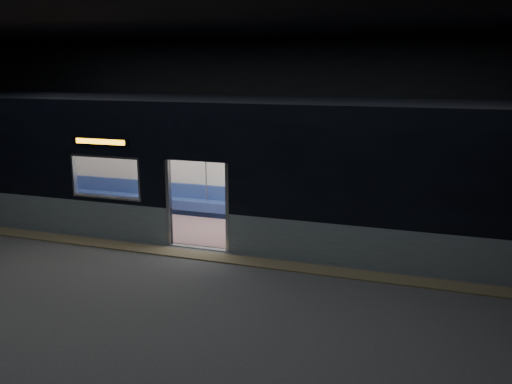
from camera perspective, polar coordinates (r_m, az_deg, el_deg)
The scene contains 7 objects.
station_floor at distance 11.82m, azimuth -8.20°, elevation -7.45°, with size 24.00×14.00×0.01m, color #47494C.
station_envelope at distance 11.09m, azimuth -8.82°, elevation 10.61°, with size 24.00×14.00×5.00m.
tactile_strip at distance 12.27m, azimuth -7.02°, elevation -6.53°, with size 22.80×0.50×0.03m, color #8C7F59.
metro_car at distance 13.58m, azimuth -3.56°, elevation 3.43°, with size 18.00×3.04×3.35m.
passenger at distance 14.09m, azimuth 5.94°, elevation -0.48°, with size 0.47×0.76×1.44m.
handbag at distance 13.88m, azimuth 5.82°, elevation -1.22°, with size 0.33×0.28×0.16m, color black.
transit_map at distance 14.26m, azimuth 6.04°, elevation 2.38°, with size 1.03×0.03×0.67m, color white.
Camera 1 is at (5.16, -9.81, 4.10)m, focal length 38.00 mm.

